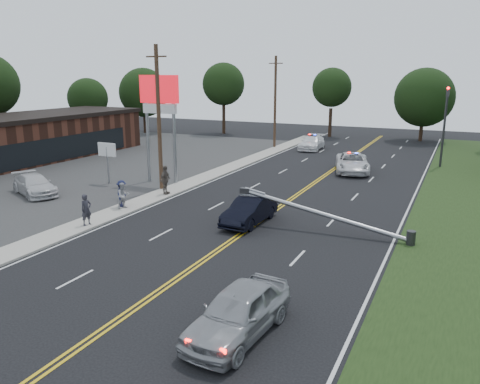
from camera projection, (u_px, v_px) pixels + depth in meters
The scene contains 25 objects.
ground at pixel (180, 277), 19.10m from camera, with size 120.00×120.00×0.00m, color black.
parking_lot at pixel (31, 181), 36.21m from camera, with size 25.00×60.00×0.01m, color #2D2D2D.
sidewalk at pixel (155, 197), 31.35m from camera, with size 1.80×70.00×0.12m, color #A4A095.
centerline_yellow at pixel (271, 213), 27.85m from camera, with size 0.36×80.00×0.00m, color gold.
pharmacy_building at pixel (2, 140), 42.51m from camera, with size 8.40×30.40×4.30m.
pylon_sign at pixel (159, 103), 34.27m from camera, with size 3.20×0.35×8.00m.
small_sign at pixel (107, 153), 34.88m from camera, with size 1.60×0.14×3.10m.
traffic_signal at pixel (445, 120), 40.86m from camera, with size 0.28×0.41×7.05m.
fallen_streetlight at pixel (332, 216), 24.13m from camera, with size 9.36×0.44×1.91m.
utility_pole_mid at pixel (159, 119), 32.20m from camera, with size 1.60×0.28×10.00m.
utility_pole_far at pixel (275, 102), 51.46m from camera, with size 1.60×0.28×10.00m.
tree_3 at pixel (88, 98), 60.12m from camera, with size 5.08×5.08×7.61m.
tree_4 at pixel (143, 93), 64.82m from camera, with size 6.71×6.71×8.94m.
tree_5 at pixel (224, 84), 63.79m from camera, with size 5.74×5.74×9.63m.
tree_6 at pixel (332, 88), 60.61m from camera, with size 5.04×5.04×8.92m.
tree_7 at pixel (424, 98), 56.76m from camera, with size 7.09×7.09×8.86m.
crashed_sedan at pixel (249, 211), 25.85m from camera, with size 1.54×4.43×1.46m, color black.
waiting_sedan at pixel (238, 312), 14.70m from camera, with size 1.88×4.66×1.59m, color #95979C.
parked_car at pixel (35, 185), 32.03m from camera, with size 1.92×4.72×1.37m, color silver.
emergency_a at pixel (352, 163), 39.44m from camera, with size 2.63×5.71×1.59m, color silver.
emergency_b at pixel (312, 143), 51.37m from camera, with size 2.12×5.21×1.51m, color white.
bystander_a at pixel (86, 210), 25.15m from camera, with size 0.62×0.41×1.70m, color #2A2931.
bystander_b at pixel (123, 196), 28.31m from camera, with size 0.77×0.60×1.59m, color #A09FA4.
bystander_c at pixel (122, 194), 28.65m from camera, with size 1.07×0.62×1.66m, color #191D3E.
bystander_d at pixel (165, 180), 31.66m from camera, with size 1.15×0.48×1.97m, color #5D524A.
Camera 1 is at (9.84, -14.89, 8.05)m, focal length 35.00 mm.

